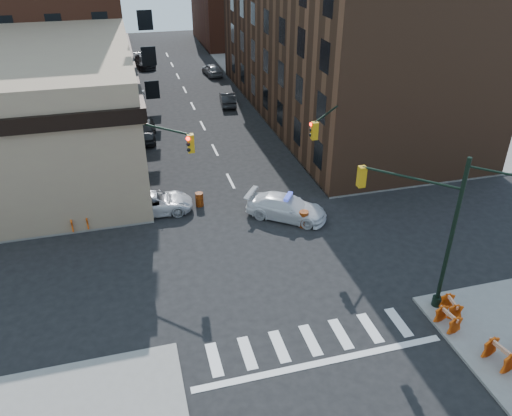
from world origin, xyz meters
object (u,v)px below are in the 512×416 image
barricade_se_a (448,320)px  police_car (286,207)px  parked_car_wfar (138,100)px  barricade_nw_a (96,207)px  pedestrian_b (62,204)px  barrel_bank (199,199)px  pickup (154,203)px  pedestrian_a (131,182)px  parked_car_wnear (144,130)px  parked_car_enear (228,99)px  barrel_road (304,219)px

barricade_se_a → police_car: bearing=9.1°
parked_car_wfar → barricade_nw_a: size_ratio=3.16×
pedestrian_b → barricade_se_a: pedestrian_b is taller
parked_car_wfar → barrel_bank: 22.60m
pickup → barrel_bank: pickup is taller
police_car → pedestrian_a: bearing=95.3°
parked_car_wnear → parked_car_enear: size_ratio=1.17×
parked_car_wfar → barricade_se_a: parked_car_wfar is taller
pedestrian_b → barricade_nw_a: size_ratio=1.21×
pickup → pedestrian_a: 2.98m
pedestrian_a → parked_car_wnear: bearing=125.8°
parked_car_wfar → pedestrian_b: size_ratio=2.60×
parked_car_wfar → parked_car_enear: parked_car_wfar is taller
pickup → barricade_se_a: size_ratio=4.28×
pedestrian_a → barrel_road: 12.31m
parked_car_enear → barrel_road: bearing=95.6°
parked_car_wnear → barrel_road: parked_car_wnear is taller
pickup → barrel_road: 9.82m
parked_car_wfar → parked_car_enear: 9.32m
parked_car_wfar → pedestrian_b: (-6.09, -21.60, 0.27)m
pedestrian_a → pedestrian_b: (-4.44, -1.70, -0.12)m
pickup → parked_car_enear: 22.50m
barricade_nw_a → barricade_se_a: bearing=-48.1°
parked_car_wnear → pedestrian_b: 13.62m
pedestrian_b → barrel_bank: size_ratio=1.74×
barrel_bank → barricade_nw_a: (-6.68, 0.39, 0.19)m
pedestrian_b → barrel_bank: 8.82m
police_car → parked_car_enear: size_ratio=1.25×
barricade_nw_a → parked_car_enear: bearing=52.3°
police_car → pedestrian_a: 11.00m
barrel_road → barricade_se_a: bearing=-72.2°
barricade_se_a → parked_car_wfar: bearing=7.7°
pedestrian_b → barricade_nw_a: pedestrian_b is taller
police_car → pedestrian_a: (-9.49, 5.55, 0.35)m
parked_car_enear → police_car: bearing=93.7°
pickup → pedestrian_a: size_ratio=2.62×
parked_car_enear → barricade_se_a: bearing=101.4°
police_car → pedestrian_b: pedestrian_b is taller
barricade_se_a → barricade_nw_a: bearing=36.4°
parked_car_wfar → barricade_nw_a: 22.41m
parked_car_wnear → barricade_se_a: size_ratio=4.15×
parked_car_wnear → pedestrian_b: (-6.09, -12.19, 0.16)m
barrel_road → barricade_se_a: barrel_road is taller
barricade_nw_a → barrel_bank: bearing=-7.8°
parked_car_wnear → barricade_nw_a: size_ratio=3.54×
police_car → parked_car_wnear: parked_car_wnear is taller
pedestrian_b → pickup: bearing=-43.9°
barrel_road → barrel_bank: (-5.88, 4.31, -0.05)m
barrel_road → barricade_se_a: (3.34, -10.43, 0.06)m
barricade_nw_a → parked_car_wnear: bearing=67.9°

